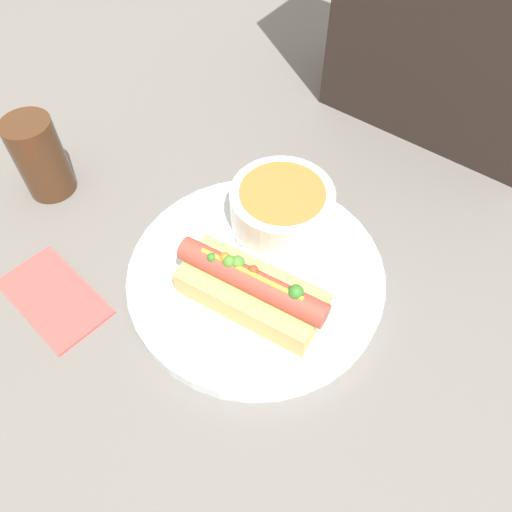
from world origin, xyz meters
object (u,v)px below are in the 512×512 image
hot_dog (251,289)px  drinking_glass (40,157)px  soup_bowl (282,205)px  spoon (237,245)px

hot_dog → drinking_glass: size_ratio=1.58×
soup_bowl → spoon: soup_bowl is taller
hot_dog → drinking_glass: drinking_glass is taller
hot_dog → drinking_glass: (-0.32, -0.01, 0.01)m
spoon → drinking_glass: size_ratio=1.62×
hot_dog → spoon: 0.08m
hot_dog → spoon: (-0.06, 0.05, -0.02)m
drinking_glass → spoon: bearing=12.1°
soup_bowl → drinking_glass: drinking_glass is taller
soup_bowl → drinking_glass: size_ratio=1.14×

